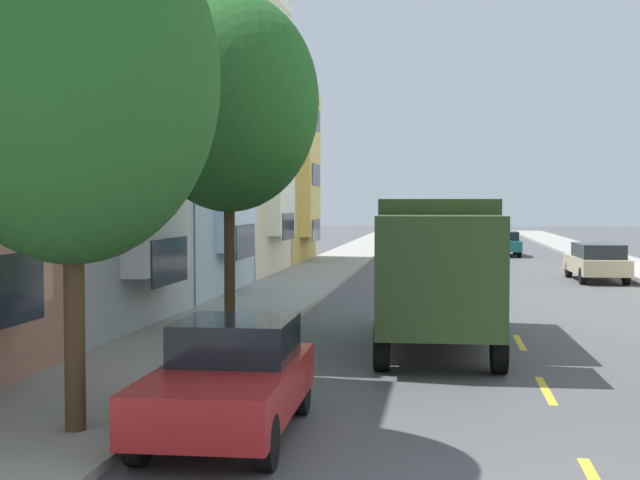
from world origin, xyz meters
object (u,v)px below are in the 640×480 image
parked_hatchback_red (230,379)px  moving_teal_sedan (503,243)px  parked_wagon_champagne (597,261)px  street_tree_second (229,102)px  parked_suv_silver (402,234)px  street_tree_nearest (72,78)px  delivery_box_truck (438,261)px

parked_hatchback_red → moving_teal_sedan: bearing=81.3°
parked_hatchback_red → moving_teal_sedan: size_ratio=0.89×
parked_wagon_champagne → street_tree_second: bearing=-122.7°
parked_suv_silver → parked_hatchback_red: bearing=-90.0°
street_tree_nearest → parked_wagon_champagne: (10.72, 24.97, -3.88)m
parked_wagon_champagne → parked_hatchback_red: 25.95m
street_tree_nearest → parked_wagon_champagne: size_ratio=1.46×
delivery_box_truck → parked_wagon_champagne: size_ratio=1.67×
delivery_box_truck → parked_suv_silver: 40.93m
street_tree_nearest → parked_suv_silver: size_ratio=1.44×
street_tree_second → parked_wagon_champagne: bearing=57.3°
street_tree_nearest → parked_wagon_champagne: 27.45m
street_tree_nearest → parked_suv_silver: (1.91, 49.39, -3.69)m
delivery_box_truck → parked_wagon_champagne: bearing=69.5°
street_tree_second → parked_wagon_champagne: 20.33m
street_tree_second → parked_suv_silver: bearing=87.3°
delivery_box_truck → street_tree_nearest: bearing=-118.3°
parked_wagon_champagne → parked_suv_silver: bearing=109.8°
moving_teal_sedan → parked_wagon_champagne: bearing=-81.3°
delivery_box_truck → parked_wagon_champagne: delivery_box_truck is taller
street_tree_second → delivery_box_truck: street_tree_second is taller
street_tree_second → parked_suv_silver: street_tree_second is taller
street_tree_second → delivery_box_truck: (4.60, 0.26, -3.48)m
street_tree_nearest → parked_suv_silver: bearing=87.8°
street_tree_nearest → delivery_box_truck: street_tree_nearest is taller
parked_wagon_champagne → parked_hatchback_red: same height
street_tree_second → parked_hatchback_red: size_ratio=1.89×
delivery_box_truck → parked_suv_silver: bearing=93.8°
parked_suv_silver → parked_wagon_champagne: bearing=-70.2°
delivery_box_truck → street_tree_second: bearing=-176.8°
street_tree_second → moving_teal_sedan: (8.20, 33.12, -4.57)m
parked_wagon_champagne → moving_teal_sedan: (-2.52, 16.45, -0.05)m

